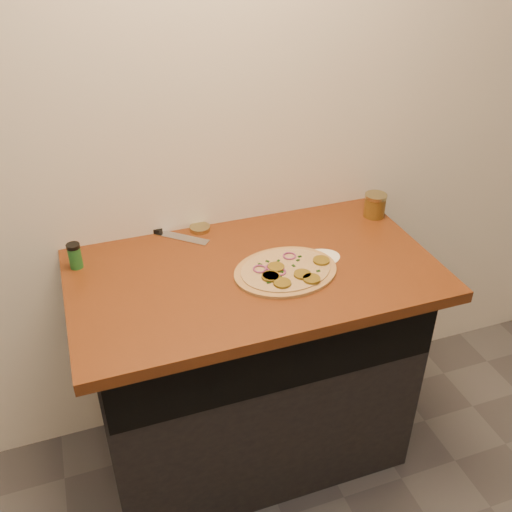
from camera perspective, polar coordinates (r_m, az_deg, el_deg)
name	(u,v)px	position (r m, az deg, el deg)	size (l,w,h in m)	color
cabinet	(251,367)	(2.19, -0.49, -11.06)	(1.10, 0.60, 0.86)	black
countertop	(253,273)	(1.88, -0.25, -1.74)	(1.20, 0.70, 0.04)	brown
pizza	(286,271)	(1.85, 2.99, -1.51)	(0.37, 0.37, 0.02)	tan
chefs_knife	(163,233)	(2.08, -9.24, 2.29)	(0.24, 0.22, 0.02)	#B7BAC1
mason_jar_lid	(200,228)	(2.09, -5.63, 2.78)	(0.08, 0.08, 0.02)	tan
salsa_jar	(375,205)	(2.20, 11.80, 5.00)	(0.08, 0.08, 0.09)	#9D1C0F
spice_shaker	(75,256)	(1.94, -17.66, 0.02)	(0.04, 0.04, 0.09)	#1F6428
flour_spill	(318,258)	(1.93, 6.21, -0.21)	(0.16, 0.16, 0.00)	white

